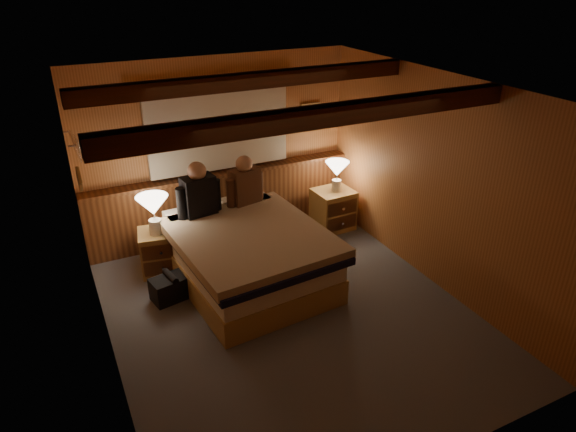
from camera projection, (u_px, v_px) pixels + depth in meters
floor at (290, 314)px, 5.50m from camera, size 4.20×4.20×0.00m
ceiling at (290, 89)px, 4.44m from camera, size 4.20×4.20×0.00m
wall_back at (218, 150)px, 6.66m from camera, size 3.60×0.00×3.60m
wall_left at (96, 255)px, 4.26m from camera, size 0.00×4.20×4.20m
wall_right at (435, 182)px, 5.69m from camera, size 0.00×4.20×4.20m
wall_front at (436, 342)px, 3.28m from camera, size 3.60×0.00×3.60m
wainscot at (223, 202)px, 6.93m from camera, size 3.60×0.23×0.94m
curtain_window at (219, 128)px, 6.47m from camera, size 2.18×0.09×1.11m
ceiling_beams at (283, 96)px, 4.60m from camera, size 3.60×1.65×0.16m
coat_rail at (76, 146)px, 5.36m from camera, size 0.05×0.55×0.24m
framed_print at (311, 112)px, 7.03m from camera, size 0.30×0.04×0.25m
bed at (248, 255)px, 5.92m from camera, size 1.71×2.13×0.69m
nightstand_left at (161, 251)px, 6.18m from camera, size 0.55×0.51×0.53m
nightstand_right at (333, 209)px, 7.19m from camera, size 0.53×0.48×0.57m
lamp_left at (153, 208)px, 5.87m from camera, size 0.37×0.37×0.48m
lamp_right at (337, 171)px, 6.93m from camera, size 0.33×0.33×0.43m
person_left at (199, 193)px, 6.02m from camera, size 0.56×0.27×0.68m
person_right at (245, 184)px, 6.33m from camera, size 0.52×0.28×0.64m
duffel_bag at (172, 287)px, 5.71m from camera, size 0.49×0.35×0.32m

